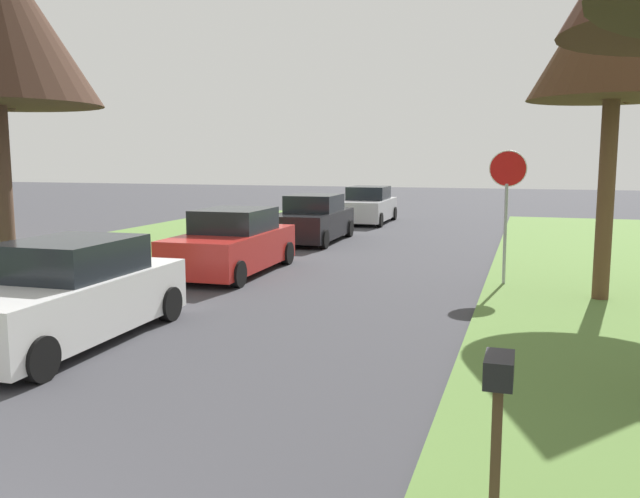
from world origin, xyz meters
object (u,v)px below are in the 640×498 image
at_px(parked_sedan_white, 66,295).
at_px(parked_sedan_red, 232,244).
at_px(street_tree_right_mid_b, 616,26).
at_px(parked_sedan_silver, 368,206).
at_px(stop_sign_far, 507,188).
at_px(curbside_mailbox, 498,389).
at_px(parked_sedan_black, 313,220).

height_order(parked_sedan_white, parked_sedan_red, same).
xyz_separation_m(street_tree_right_mid_b, parked_sedan_silver, (-8.13, 14.00, -4.56)).
xyz_separation_m(stop_sign_far, parked_sedan_silver, (-6.24, 12.98, -1.45)).
bearing_deg(parked_sedan_silver, parked_sedan_white, -90.08).
relative_size(stop_sign_far, curbside_mailbox, 2.32).
xyz_separation_m(street_tree_right_mid_b, parked_sedan_red, (-8.35, 0.72, -4.56)).
bearing_deg(stop_sign_far, parked_sedan_red, -177.32).
bearing_deg(parked_sedan_black, parked_sedan_red, -89.64).
xyz_separation_m(parked_sedan_white, parked_sedan_silver, (0.03, 19.65, 0.00)).
distance_m(parked_sedan_red, curbside_mailbox, 11.73).
bearing_deg(parked_sedan_silver, stop_sign_far, -64.32).
xyz_separation_m(stop_sign_far, parked_sedan_red, (-6.46, -0.30, -1.45)).
xyz_separation_m(parked_sedan_white, parked_sedan_red, (-0.19, 6.37, 0.00)).
xyz_separation_m(street_tree_right_mid_b, parked_sedan_black, (-8.39, 7.18, -4.56)).
bearing_deg(street_tree_right_mid_b, curbside_mailbox, -100.11).
height_order(parked_sedan_red, curbside_mailbox, parked_sedan_red).
distance_m(stop_sign_far, curbside_mailbox, 9.94).
xyz_separation_m(parked_sedan_white, parked_sedan_black, (-0.23, 12.83, 0.00)).
relative_size(parked_sedan_white, parked_sedan_red, 1.00).
distance_m(parked_sedan_white, curbside_mailbox, 7.32).
relative_size(parked_sedan_white, parked_sedan_black, 1.00).
bearing_deg(street_tree_right_mid_b, parked_sedan_black, 139.43).
height_order(parked_sedan_white, parked_sedan_silver, same).
relative_size(parked_sedan_red, parked_sedan_black, 1.00).
distance_m(parked_sedan_white, parked_sedan_silver, 19.65).
bearing_deg(parked_sedan_red, parked_sedan_silver, 89.06).
bearing_deg(parked_sedan_silver, street_tree_right_mid_b, -59.86).
distance_m(stop_sign_far, parked_sedan_silver, 14.47).
height_order(parked_sedan_white, parked_sedan_black, same).
distance_m(street_tree_right_mid_b, parked_sedan_red, 9.54).
height_order(stop_sign_far, parked_sedan_silver, stop_sign_far).
bearing_deg(curbside_mailbox, parked_sedan_silver, 106.00).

